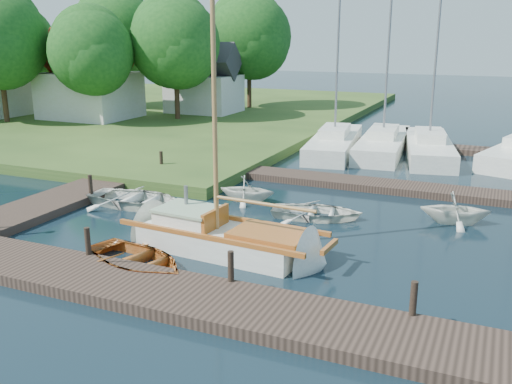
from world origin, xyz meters
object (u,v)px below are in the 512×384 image
at_px(tender_a, 136,196).
at_px(marina_boat_1, 383,142).
at_px(mooring_post_1, 88,241).
at_px(tender_d, 456,206).
at_px(tree_5, 23,45).
at_px(mooring_post_5, 161,160).
at_px(mooring_post_2, 231,266).
at_px(tender_c, 317,209).
at_px(marina_boat_2, 429,146).
at_px(sailboat, 227,241).
at_px(mooring_post_4, 90,185).
at_px(tree_4, 116,33).
at_px(tree_2, 91,51).
at_px(house_c, 204,85).
at_px(tree_3, 175,42).
at_px(house_a, 89,83).
at_px(mooring_post_3, 414,298).
at_px(tree_7, 249,36).
at_px(marina_boat_0, 334,142).
at_px(tender_b, 247,187).
at_px(dinghy, 136,256).

distance_m(tender_a, marina_boat_1, 15.43).
xyz_separation_m(mooring_post_1, tender_d, (9.20, 8.02, -0.09)).
distance_m(tender_a, tree_5, 32.19).
bearing_deg(mooring_post_5, marina_boat_1, 47.88).
xyz_separation_m(mooring_post_2, tender_c, (0.15, 6.62, -0.37)).
bearing_deg(mooring_post_5, marina_boat_2, 40.26).
bearing_deg(tender_d, tree_5, 54.89).
height_order(mooring_post_5, sailboat, sailboat).
relative_size(mooring_post_4, mooring_post_5, 1.00).
xyz_separation_m(tender_d, tree_4, (-28.20, 19.03, 5.76)).
relative_size(tender_c, tree_2, 0.41).
height_order(mooring_post_1, tree_5, tree_5).
height_order(mooring_post_1, tender_c, mooring_post_1).
relative_size(mooring_post_1, house_c, 0.15).
bearing_deg(tree_3, mooring_post_5, -61.80).
xyz_separation_m(mooring_post_4, house_a, (-13.00, 16.00, 2.26)).
bearing_deg(house_a, mooring_post_4, -50.91).
distance_m(sailboat, tree_2, 25.11).
height_order(mooring_post_3, sailboat, sailboat).
distance_m(tree_4, tree_7, 10.77).
bearing_deg(tree_5, marina_boat_1, -10.42).
bearing_deg(house_a, tender_c, -33.59).
relative_size(sailboat, house_a, 1.56).
xyz_separation_m(marina_boat_0, marina_boat_2, (4.98, 0.74, 0.02)).
height_order(tree_2, tree_7, tree_7).
xyz_separation_m(tender_a, tree_5, (-24.90, 19.77, 5.02)).
relative_size(tender_c, tree_3, 0.37).
distance_m(marina_boat_1, tree_4, 25.32).
distance_m(mooring_post_3, house_a, 33.50).
distance_m(tender_b, house_c, 23.23).
distance_m(marina_boat_2, tree_3, 19.00).
xyz_separation_m(sailboat, tree_3, (-14.18, 20.61, 5.47)).
bearing_deg(sailboat, tree_4, 136.28).
bearing_deg(tender_c, mooring_post_1, 133.82).
distance_m(tender_c, house_a, 26.13).
distance_m(dinghy, marina_boat_2, 19.66).
bearing_deg(tree_3, mooring_post_2, -56.08).
xyz_separation_m(house_c, tree_7, (2.00, 4.05, 3.62)).
distance_m(sailboat, marina_boat_0, 16.06).
bearing_deg(mooring_post_2, tender_a, 141.33).
xyz_separation_m(mooring_post_1, tree_2, (-15.00, 19.05, 4.55)).
bearing_deg(mooring_post_2, marina_boat_1, 90.33).
xyz_separation_m(mooring_post_1, tree_5, (-27.00, 25.05, 4.72)).
height_order(tender_a, tree_4, tree_4).
relative_size(mooring_post_3, tree_2, 0.10).
bearing_deg(house_a, tender_a, -46.53).
bearing_deg(tree_2, tree_7, 63.43).
bearing_deg(tender_a, marina_boat_1, -27.19).
xyz_separation_m(tender_b, tree_7, (-10.50, 23.53, 5.63)).
bearing_deg(mooring_post_4, mooring_post_2, -30.47).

